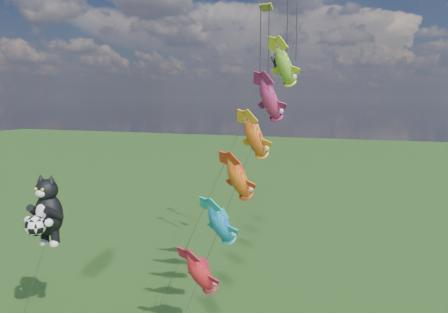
% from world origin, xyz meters
% --- Properties ---
extents(cat_kite_rig, '(2.19, 4.02, 10.09)m').
position_xyz_m(cat_kite_rig, '(2.33, 2.87, 7.67)').
color(cat_kite_rig, brown).
rests_on(cat_kite_rig, ground).
extents(fish_windsock_rig, '(4.36, 15.46, 20.22)m').
position_xyz_m(fish_windsock_rig, '(15.06, 5.70, 11.36)').
color(fish_windsock_rig, brown).
rests_on(fish_windsock_rig, ground).
extents(parafoil_rig, '(6.28, 16.86, 26.23)m').
position_xyz_m(parafoil_rig, '(13.50, 17.80, 19.26)').
color(parafoil_rig, brown).
rests_on(parafoil_rig, ground).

